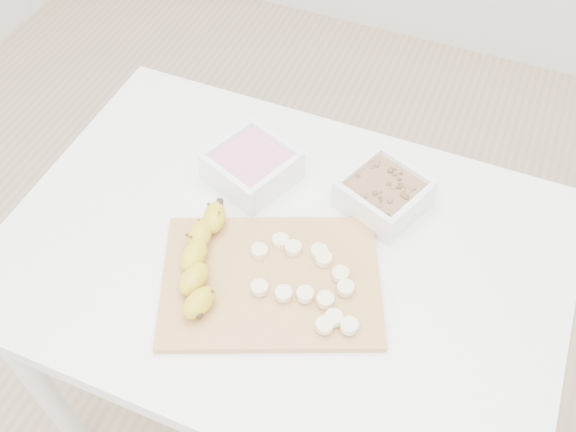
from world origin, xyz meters
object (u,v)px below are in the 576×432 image
at_px(bowl_granola, 384,193).
at_px(banana, 202,260).
at_px(bowl_yogurt, 252,166).
at_px(cutting_board, 271,281).
at_px(table, 282,278).

relative_size(bowl_granola, banana, 0.77).
bearing_deg(bowl_yogurt, cutting_board, -58.06).
relative_size(table, bowl_granola, 5.57).
xyz_separation_m(cutting_board, banana, (-0.12, -0.02, 0.03)).
bearing_deg(banana, bowl_yogurt, 86.28).
xyz_separation_m(bowl_granola, cutting_board, (-0.12, -0.24, -0.03)).
relative_size(bowl_yogurt, bowl_granola, 1.04).
distance_m(bowl_yogurt, cutting_board, 0.25).
xyz_separation_m(table, banana, (-0.11, -0.10, 0.13)).
height_order(bowl_yogurt, bowl_granola, bowl_yogurt).
height_order(bowl_granola, cutting_board, bowl_granola).
bearing_deg(cutting_board, table, 98.76).
height_order(table, bowl_granola, bowl_granola).
xyz_separation_m(table, cutting_board, (0.01, -0.07, 0.10)).
bearing_deg(banana, table, 35.41).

